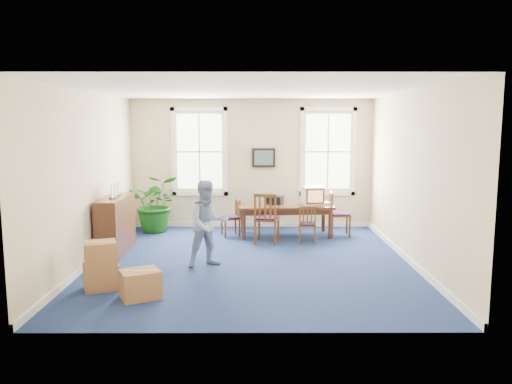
{
  "coord_description": "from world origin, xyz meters",
  "views": [
    {
      "loc": [
        0.07,
        -9.2,
        2.61
      ],
      "look_at": [
        0.1,
        0.6,
        1.25
      ],
      "focal_mm": 35.0,
      "sensor_mm": 36.0,
      "label": 1
    }
  ],
  "objects_px": {
    "chair_near_left": "(267,218)",
    "credenza": "(116,224)",
    "potted_plant": "(156,203)",
    "man": "(208,224)",
    "conference_table": "(285,220)",
    "crt_tv": "(313,195)",
    "cardboard_boxes": "(116,262)"
  },
  "relations": [
    {
      "from": "conference_table",
      "to": "potted_plant",
      "type": "xyz_separation_m",
      "value": [
        -3.08,
        0.45,
        0.32
      ]
    },
    {
      "from": "chair_near_left",
      "to": "conference_table",
      "type": "bearing_deg",
      "value": -109.24
    },
    {
      "from": "crt_tv",
      "to": "credenza",
      "type": "distance_m",
      "value": 4.46
    },
    {
      "from": "conference_table",
      "to": "credenza",
      "type": "xyz_separation_m",
      "value": [
        -3.51,
        -1.55,
        0.22
      ]
    },
    {
      "from": "conference_table",
      "to": "man",
      "type": "height_order",
      "value": "man"
    },
    {
      "from": "conference_table",
      "to": "man",
      "type": "relative_size",
      "value": 1.36
    },
    {
      "from": "chair_near_left",
      "to": "potted_plant",
      "type": "height_order",
      "value": "potted_plant"
    },
    {
      "from": "man",
      "to": "cardboard_boxes",
      "type": "height_order",
      "value": "man"
    },
    {
      "from": "crt_tv",
      "to": "cardboard_boxes",
      "type": "bearing_deg",
      "value": -143.5
    },
    {
      "from": "chair_near_left",
      "to": "man",
      "type": "xyz_separation_m",
      "value": [
        -1.12,
        -1.76,
        0.23
      ]
    },
    {
      "from": "crt_tv",
      "to": "chair_near_left",
      "type": "relative_size",
      "value": 0.44
    },
    {
      "from": "chair_near_left",
      "to": "cardboard_boxes",
      "type": "relative_size",
      "value": 0.79
    },
    {
      "from": "chair_near_left",
      "to": "cardboard_boxes",
      "type": "height_order",
      "value": "chair_near_left"
    },
    {
      "from": "crt_tv",
      "to": "man",
      "type": "relative_size",
      "value": 0.31
    },
    {
      "from": "potted_plant",
      "to": "man",
      "type": "bearing_deg",
      "value": -62.71
    },
    {
      "from": "credenza",
      "to": "potted_plant",
      "type": "bearing_deg",
      "value": 78.13
    },
    {
      "from": "man",
      "to": "chair_near_left",
      "type": "bearing_deg",
      "value": 32.71
    },
    {
      "from": "conference_table",
      "to": "potted_plant",
      "type": "bearing_deg",
      "value": 168.2
    },
    {
      "from": "chair_near_left",
      "to": "potted_plant",
      "type": "bearing_deg",
      "value": -12.49
    },
    {
      "from": "chair_near_left",
      "to": "credenza",
      "type": "relative_size",
      "value": 0.74
    },
    {
      "from": "cardboard_boxes",
      "to": "potted_plant",
      "type": "bearing_deg",
      "value": 92.06
    },
    {
      "from": "chair_near_left",
      "to": "man",
      "type": "bearing_deg",
      "value": 69.27
    },
    {
      "from": "conference_table",
      "to": "crt_tv",
      "type": "xyz_separation_m",
      "value": [
        0.64,
        0.05,
        0.57
      ]
    },
    {
      "from": "conference_table",
      "to": "crt_tv",
      "type": "height_order",
      "value": "crt_tv"
    },
    {
      "from": "chair_near_left",
      "to": "potted_plant",
      "type": "xyz_separation_m",
      "value": [
        -2.64,
        1.19,
        0.13
      ]
    },
    {
      "from": "chair_near_left",
      "to": "cardboard_boxes",
      "type": "distance_m",
      "value": 3.86
    },
    {
      "from": "chair_near_left",
      "to": "cardboard_boxes",
      "type": "xyz_separation_m",
      "value": [
        -2.49,
        -2.95,
        -0.15
      ]
    },
    {
      "from": "crt_tv",
      "to": "cardboard_boxes",
      "type": "xyz_separation_m",
      "value": [
        -3.57,
        -3.73,
        -0.54
      ]
    },
    {
      "from": "man",
      "to": "credenza",
      "type": "distance_m",
      "value": 2.18
    },
    {
      "from": "crt_tv",
      "to": "chair_near_left",
      "type": "distance_m",
      "value": 1.39
    },
    {
      "from": "conference_table",
      "to": "chair_near_left",
      "type": "xyz_separation_m",
      "value": [
        -0.44,
        -0.74,
        0.19
      ]
    },
    {
      "from": "crt_tv",
      "to": "cardboard_boxes",
      "type": "relative_size",
      "value": 0.35
    }
  ]
}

